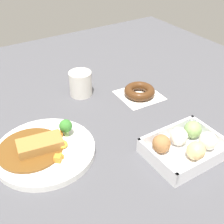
% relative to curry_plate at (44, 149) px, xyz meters
% --- Properties ---
extents(ground_plane, '(1.60, 1.60, 0.00)m').
position_rel_curry_plate_xyz_m(ground_plane, '(-0.17, 0.02, -0.01)').
color(ground_plane, '#4C4C51').
extents(curry_plate, '(0.26, 0.26, 0.07)m').
position_rel_curry_plate_xyz_m(curry_plate, '(0.00, 0.00, 0.00)').
color(curry_plate, white).
rests_on(curry_plate, ground_plane).
extents(donut_box, '(0.19, 0.15, 0.06)m').
position_rel_curry_plate_xyz_m(donut_box, '(-0.31, 0.19, 0.01)').
color(donut_box, white).
rests_on(donut_box, ground_plane).
extents(chocolate_ring_donut, '(0.14, 0.14, 0.03)m').
position_rel_curry_plate_xyz_m(chocolate_ring_donut, '(-0.38, -0.10, 0.00)').
color(chocolate_ring_donut, white).
rests_on(chocolate_ring_donut, ground_plane).
extents(coffee_mug, '(0.08, 0.08, 0.08)m').
position_rel_curry_plate_xyz_m(coffee_mug, '(-0.22, -0.21, 0.03)').
color(coffee_mug, silver).
rests_on(coffee_mug, ground_plane).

